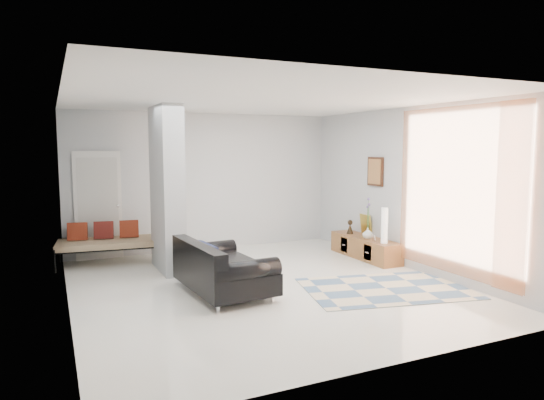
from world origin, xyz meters
name	(u,v)px	position (x,y,z in m)	size (l,w,h in m)	color
floor	(264,286)	(0.00, 0.00, 0.00)	(6.00, 6.00, 0.00)	white
ceiling	(264,100)	(0.00, 0.00, 2.80)	(6.00, 6.00, 0.00)	white
wall_back	(205,182)	(0.00, 3.00, 1.40)	(6.00, 6.00, 0.00)	silver
wall_front	(392,223)	(0.00, -3.00, 1.40)	(6.00, 6.00, 0.00)	silver
wall_left	(64,204)	(-2.75, 0.00, 1.40)	(6.00, 6.00, 0.00)	silver
wall_right	(409,188)	(2.75, 0.00, 1.40)	(6.00, 6.00, 0.00)	silver
partition_column	(167,189)	(-1.10, 1.60, 1.40)	(0.35, 1.20, 2.80)	#A9AEB0
hallway_door	(98,205)	(-2.10, 2.96, 1.02)	(0.85, 0.06, 2.04)	white
curtain	(456,191)	(2.67, -1.15, 1.45)	(2.55, 2.55, 0.00)	orange
wall_art	(375,172)	(2.72, 0.92, 1.65)	(0.04, 0.45, 0.55)	#3D1F10
media_console	(365,247)	(2.52, 0.93, 0.20)	(0.45, 1.74, 0.80)	brown
loveseat	(220,269)	(-0.72, -0.07, 0.35)	(1.13, 1.78, 0.76)	silver
daybed	(112,241)	(-1.92, 2.47, 0.41)	(2.02, 1.03, 0.77)	black
area_rug	(386,288)	(1.60, -0.90, 0.01)	(2.40, 1.60, 0.01)	beige
cylinder_lamp	(384,225)	(2.50, 0.33, 0.72)	(0.12, 0.12, 0.63)	silver
bronze_figurine	(350,227)	(2.47, 1.37, 0.54)	(0.14, 0.14, 0.27)	black
vase	(368,233)	(2.47, 0.78, 0.50)	(0.20, 0.20, 0.21)	silver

